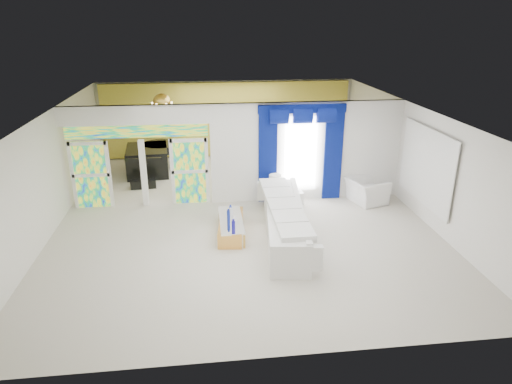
{
  "coord_description": "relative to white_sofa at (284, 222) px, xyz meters",
  "views": [
    {
      "loc": [
        -0.99,
        -11.95,
        5.26
      ],
      "look_at": [
        0.3,
        -1.2,
        1.1
      ],
      "focal_mm": 31.77,
      "sensor_mm": 36.0,
      "label": 1
    }
  ],
  "objects": [
    {
      "name": "stained_transom",
      "position": [
        -3.84,
        2.59,
        1.85
      ],
      "size": [
        4.0,
        0.05,
        0.35
      ],
      "primitive_type": "cube",
      "color": "#994C3F",
      "rests_on": "dividing_header"
    },
    {
      "name": "window_pane",
      "position": [
        0.91,
        2.49,
        1.05
      ],
      "size": [
        1.0,
        0.02,
        2.3
      ],
      "primitive_type": "cube",
      "color": "white",
      "rests_on": "dividing_wall"
    },
    {
      "name": "armchair",
      "position": [
        2.89,
        2.0,
        -0.04
      ],
      "size": [
        1.25,
        1.35,
        0.73
      ],
      "primitive_type": "imported",
      "rotation": [
        0.0,
        0.0,
        1.85
      ],
      "color": "white",
      "rests_on": "ground"
    },
    {
      "name": "stained_panel_left",
      "position": [
        -5.26,
        2.59,
        0.6
      ],
      "size": [
        0.95,
        0.04,
        2.0
      ],
      "primitive_type": "cube",
      "color": "#994C3F",
      "rests_on": "ground"
    },
    {
      "name": "coffee_table",
      "position": [
        -1.35,
        0.3,
        -0.21
      ],
      "size": [
        0.78,
        1.83,
        0.39
      ],
      "primitive_type": "cube",
      "rotation": [
        0.0,
        0.0,
        -0.11
      ],
      "color": "gold",
      "rests_on": "ground"
    },
    {
      "name": "blue_drape_right",
      "position": [
        1.91,
        2.46,
        1.0
      ],
      "size": [
        0.55,
        0.1,
        2.8
      ],
      "primitive_type": "cube",
      "color": "#04134C",
      "rests_on": "ground"
    },
    {
      "name": "stained_panel_right",
      "position": [
        -2.41,
        2.59,
        0.6
      ],
      "size": [
        0.95,
        0.04,
        2.0
      ],
      "primitive_type": "cube",
      "color": "#994C3F",
      "rests_on": "ground"
    },
    {
      "name": "dividing_wall",
      "position": [
        1.16,
        2.59,
        1.1
      ],
      "size": [
        5.7,
        0.18,
        3.0
      ],
      "primitive_type": "cube",
      "color": "white",
      "rests_on": "ground"
    },
    {
      "name": "piano_bench",
      "position": [
        -4.0,
        4.06,
        -0.27
      ],
      "size": [
        0.84,
        0.39,
        0.27
      ],
      "primitive_type": "cube",
      "rotation": [
        0.0,
        0.0,
        0.09
      ],
      "color": "black",
      "rests_on": "ground"
    },
    {
      "name": "wall_mirror",
      "position": [
        3.95,
        0.59,
        1.15
      ],
      "size": [
        0.04,
        2.7,
        1.9
      ],
      "primitive_type": "cube",
      "color": "white",
      "rests_on": "ground"
    },
    {
      "name": "table_lamp",
      "position": [
        0.09,
        2.11,
        0.26
      ],
      "size": [
        0.36,
        0.36,
        0.58
      ],
      "primitive_type": "cylinder",
      "color": "silver",
      "rests_on": "console_table"
    },
    {
      "name": "floor",
      "position": [
        -0.99,
        1.59,
        -0.4
      ],
      "size": [
        12.0,
        12.0,
        0.0
      ],
      "primitive_type": "plane",
      "color": "#B7AF9E",
      "rests_on": "ground"
    },
    {
      "name": "blue_drape_left",
      "position": [
        -0.09,
        2.46,
        1.0
      ],
      "size": [
        0.55,
        0.1,
        2.8
      ],
      "primitive_type": "cube",
      "color": "#04134C",
      "rests_on": "ground"
    },
    {
      "name": "grand_piano",
      "position": [
        -4.0,
        5.66,
        0.07
      ],
      "size": [
        1.58,
        1.98,
        0.94
      ],
      "primitive_type": "cube",
      "rotation": [
        0.0,
        0.0,
        0.09
      ],
      "color": "black",
      "rests_on": "ground"
    },
    {
      "name": "dividing_header",
      "position": [
        -3.84,
        2.59,
        2.32
      ],
      "size": [
        4.3,
        0.18,
        0.55
      ],
      "primitive_type": "cube",
      "color": "white",
      "rests_on": "dividing_wall"
    },
    {
      "name": "gold_curtains",
      "position": [
        -0.99,
        7.49,
        1.1
      ],
      "size": [
        9.7,
        0.12,
        2.9
      ],
      "primitive_type": "cube",
      "color": "gold",
      "rests_on": "ground"
    },
    {
      "name": "white_sofa",
      "position": [
        0.0,
        0.0,
        0.0
      ],
      "size": [
        1.36,
        4.31,
        0.81
      ],
      "primitive_type": "cube",
      "rotation": [
        0.0,
        0.0,
        -0.11
      ],
      "color": "white",
      "rests_on": "ground"
    },
    {
      "name": "decanters",
      "position": [
        -1.34,
        0.22,
        0.09
      ],
      "size": [
        0.23,
        1.14,
        0.29
      ],
      "color": "silver",
      "rests_on": "coffee_table"
    },
    {
      "name": "blue_pelmet",
      "position": [
        0.91,
        2.46,
        2.42
      ],
      "size": [
        2.6,
        0.12,
        0.25
      ],
      "primitive_type": "cube",
      "color": "#04134C",
      "rests_on": "dividing_wall"
    },
    {
      "name": "tv_console",
      "position": [
        -5.37,
        3.87,
        0.02
      ],
      "size": [
        0.69,
        0.65,
        0.85
      ],
      "primitive_type": "cube",
      "rotation": [
        0.0,
        0.0,
        -0.23
      ],
      "color": "tan",
      "rests_on": "ground"
    },
    {
      "name": "console_table",
      "position": [
        0.39,
        2.11,
        -0.22
      ],
      "size": [
        1.14,
        0.45,
        0.37
      ],
      "primitive_type": "cube",
      "rotation": [
        0.0,
        0.0,
        0.09
      ],
      "color": "white",
      "rests_on": "ground"
    },
    {
      "name": "chandelier",
      "position": [
        -3.29,
        4.99,
        2.25
      ],
      "size": [
        0.6,
        0.6,
        0.6
      ],
      "primitive_type": "sphere",
      "color": "gold",
      "rests_on": "ceiling"
    }
  ]
}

